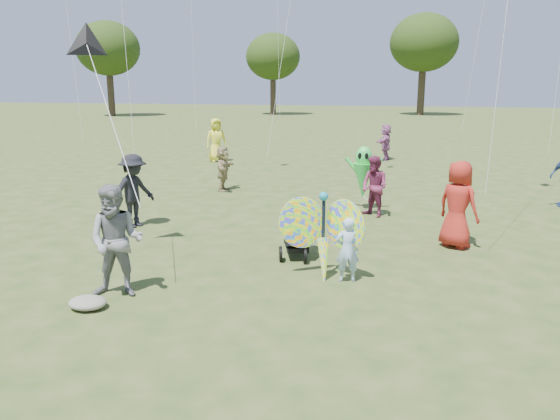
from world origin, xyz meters
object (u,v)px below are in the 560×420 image
object	(u,v)px
adult_man	(116,241)
crowd_b	(134,191)
jogging_stroller	(297,226)
butterfly_kite	(323,235)
alien_kite	(363,175)
crowd_j	(386,142)
child_girl	(347,250)
crowd_a	(458,205)
crowd_d	(223,168)
crowd_g	(216,140)
crowd_e	(374,187)

from	to	relation	value
adult_man	crowd_b	distance (m)	4.48
crowd_b	jogging_stroller	world-z (taller)	crowd_b
butterfly_kite	alien_kite	size ratio (longest dim) A/B	1.00
crowd_j	alien_kite	bearing A→B (deg)	11.24
crowd_j	butterfly_kite	bearing A→B (deg)	10.75
adult_man	butterfly_kite	distance (m)	3.48
child_girl	crowd_a	xyz separation A→B (m)	(1.95, 2.63, 0.35)
adult_man	crowd_j	world-z (taller)	adult_man
crowd_j	butterfly_kite	world-z (taller)	crowd_j
child_girl	butterfly_kite	world-z (taller)	butterfly_kite
child_girl	crowd_j	distance (m)	15.90
butterfly_kite	alien_kite	world-z (taller)	alien_kite
crowd_d	jogging_stroller	size ratio (longest dim) A/B	1.28
crowd_d	butterfly_kite	world-z (taller)	butterfly_kite
jogging_stroller	adult_man	bearing A→B (deg)	-148.87
crowd_a	jogging_stroller	world-z (taller)	crowd_a
crowd_g	crowd_j	bearing A→B (deg)	-19.17
crowd_b	butterfly_kite	bearing A→B (deg)	-96.01
crowd_e	crowd_j	xyz separation A→B (m)	(-0.43, 10.94, 0.02)
crowd_a	crowd_j	world-z (taller)	crowd_a
crowd_g	child_girl	bearing A→B (deg)	-97.65
adult_man	crowd_b	size ratio (longest dim) A/B	1.04
butterfly_kite	alien_kite	bearing A→B (deg)	88.96
child_girl	crowd_b	bearing A→B (deg)	-40.74
crowd_g	jogging_stroller	xyz separation A→B (m)	(6.45, -12.42, -0.34)
crowd_b	alien_kite	size ratio (longest dim) A/B	1.01
child_girl	crowd_d	distance (m)	8.85
crowd_a	crowd_j	distance (m)	13.47
crowd_b	alien_kite	xyz separation A→B (m)	(5.09, 3.22, 0.09)
child_girl	crowd_d	size ratio (longest dim) A/B	0.79
crowd_g	butterfly_kite	xyz separation A→B (m)	(7.16, -13.51, -0.17)
crowd_e	crowd_j	size ratio (longest dim) A/B	0.97
crowd_b	jogging_stroller	size ratio (longest dim) A/B	1.56
crowd_a	jogging_stroller	distance (m)	3.43
child_girl	butterfly_kite	bearing A→B (deg)	-27.16
crowd_e	butterfly_kite	xyz separation A→B (m)	(-0.47, -4.87, -0.01)
alien_kite	jogging_stroller	bearing A→B (deg)	-100.22
adult_man	crowd_a	xyz separation A→B (m)	(5.43, 4.21, 0.00)
crowd_j	butterfly_kite	size ratio (longest dim) A/B	0.93
butterfly_kite	crowd_a	bearing A→B (deg)	46.84
child_girl	alien_kite	distance (m)	5.70
child_girl	jogging_stroller	world-z (taller)	child_girl
crowd_j	crowd_d	bearing A→B (deg)	-17.22
adult_man	crowd_a	distance (m)	6.87
crowd_g	crowd_j	xyz separation A→B (m)	(7.20, 2.30, -0.14)
crowd_b	crowd_e	bearing A→B (deg)	-46.04
crowd_e	jogging_stroller	bearing A→B (deg)	-69.45
crowd_e	alien_kite	size ratio (longest dim) A/B	0.90
crowd_d	crowd_g	world-z (taller)	crowd_g
crowd_d	butterfly_kite	xyz separation A→B (m)	(4.54, -7.24, 0.06)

